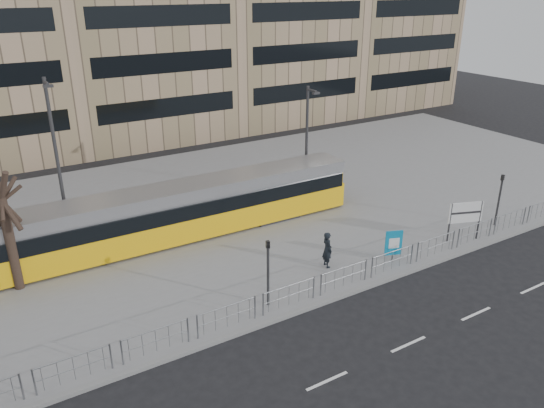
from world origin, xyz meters
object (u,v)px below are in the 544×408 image
ad_panel (394,243)px  lamp_post_west (57,160)px  traffic_light_west (268,265)px  station_sign (465,214)px  lamp_post_east (307,137)px  tram (136,221)px  traffic_light_east (500,193)px  pedestrian (327,250)px

ad_panel → lamp_post_west: lamp_post_west is taller
traffic_light_west → lamp_post_west: bearing=129.8°
traffic_light_west → ad_panel: bearing=9.8°
station_sign → ad_panel: 4.94m
lamp_post_east → tram: bearing=-172.9°
tram → traffic_light_west: 8.85m
station_sign → lamp_post_west: size_ratio=0.25×
tram → ad_panel: (10.51, -8.15, -0.53)m
tram → traffic_light_west: size_ratio=8.25×
tram → ad_panel: bearing=-37.1°
traffic_light_east → pedestrian: bearing=156.3°
ad_panel → traffic_light_east: 8.16m
ad_panel → lamp_post_west: size_ratio=0.19×
pedestrian → traffic_light_east: size_ratio=0.60×
ad_panel → traffic_light_west: size_ratio=0.54×
pedestrian → lamp_post_west: lamp_post_west is taller
station_sign → lamp_post_east: lamp_post_east is taller
pedestrian → lamp_post_west: 14.17m
station_sign → traffic_light_west: 12.33m
tram → lamp_post_west: (-3.04, 1.95, 3.33)m
tram → pedestrian: size_ratio=13.80×
traffic_light_east → lamp_post_west: bearing=137.5°
lamp_post_west → traffic_light_west: bearing=-59.1°
ad_panel → pedestrian: size_ratio=0.90×
tram → ad_panel: 13.31m
tram → traffic_light_east: traffic_light_east is taller
station_sign → traffic_light_west: traffic_light_west is taller
tram → station_sign: bearing=-27.9°
ad_panel → lamp_post_east: size_ratio=0.23×
ad_panel → traffic_light_east: bearing=22.0°
traffic_light_west → lamp_post_west: 12.26m
pedestrian → lamp_post_east: size_ratio=0.26×
tram → station_sign: (15.41, -8.41, 0.03)m
traffic_light_west → tram: bearing=119.3°
traffic_light_west → lamp_post_east: bearing=56.8°
ad_panel → traffic_light_west: traffic_light_west is taller
station_sign → ad_panel: bearing=-162.6°
tram → lamp_post_east: (11.88, 1.48, 2.45)m
station_sign → traffic_light_east: bearing=26.1°
ad_panel → lamp_post_east: (1.37, 9.63, 2.98)m
station_sign → lamp_post_west: (-18.45, 10.36, 3.31)m
station_sign → lamp_post_east: bearing=130.0°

